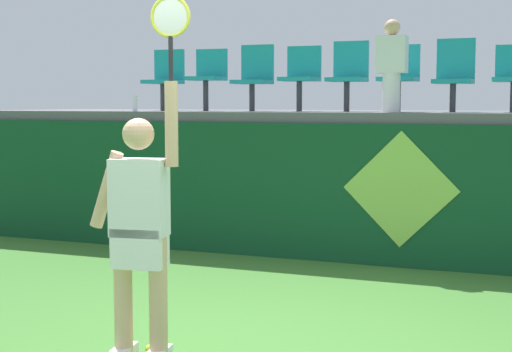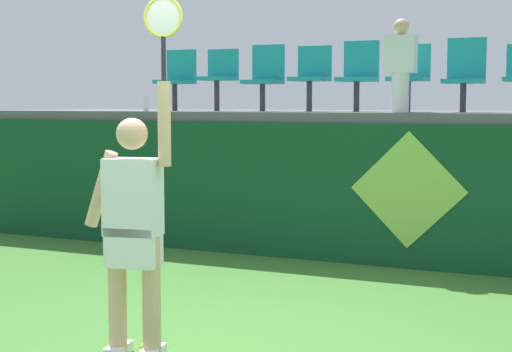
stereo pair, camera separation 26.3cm
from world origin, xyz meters
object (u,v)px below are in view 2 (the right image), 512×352
at_px(tennis_player, 134,224).
at_px(stadium_chair_6, 465,73).
at_px(stadium_chair_0, 177,77).
at_px(stadium_chair_3, 311,74).
at_px(spectator_0, 401,64).
at_px(stadium_chair_1, 219,75).
at_px(tennis_ball, 144,348).
at_px(stadium_chair_2, 265,75).
at_px(stadium_chair_5, 410,74).
at_px(stadium_chair_4, 359,73).
at_px(water_bottle, 146,103).

bearing_deg(tennis_player, stadium_chair_6, 72.22).
height_order(stadium_chair_0, stadium_chair_3, stadium_chair_0).
distance_m(tennis_player, spectator_0, 4.46).
bearing_deg(tennis_player, stadium_chair_1, 109.75).
xyz_separation_m(tennis_ball, stadium_chair_0, (-2.28, 4.52, 2.11)).
bearing_deg(stadium_chair_2, stadium_chair_0, -179.78).
distance_m(stadium_chair_0, stadium_chair_2, 1.28).
xyz_separation_m(stadium_chair_0, stadium_chair_1, (0.63, -0.01, 0.02)).
xyz_separation_m(tennis_ball, spectator_0, (0.86, 4.07, 2.20)).
relative_size(stadium_chair_0, stadium_chair_5, 1.02).
xyz_separation_m(stadium_chair_5, spectator_0, (0.00, -0.44, 0.09)).
relative_size(tennis_ball, stadium_chair_4, 0.08).
height_order(stadium_chair_2, stadium_chair_5, stadium_chair_2).
xyz_separation_m(stadium_chair_1, stadium_chair_3, (1.28, 0.00, -0.01)).
bearing_deg(water_bottle, stadium_chair_4, 13.51).
height_order(tennis_ball, stadium_chair_5, stadium_chair_5).
bearing_deg(stadium_chair_0, stadium_chair_5, -0.04).
height_order(stadium_chair_1, spectator_0, spectator_0).
bearing_deg(stadium_chair_5, stadium_chair_6, 0.90).
relative_size(stadium_chair_6, spectator_0, 0.82).
bearing_deg(stadium_chair_4, water_bottle, -166.49).
bearing_deg(spectator_0, stadium_chair_2, 166.40).
relative_size(tennis_player, stadium_chair_5, 3.14).
xyz_separation_m(stadium_chair_3, stadium_chair_6, (1.87, 0.01, -0.01)).
bearing_deg(spectator_0, stadium_chair_3, 160.17).
bearing_deg(stadium_chair_0, stadium_chair_6, 0.12).
xyz_separation_m(tennis_ball, stadium_chair_4, (0.24, 4.52, 2.13)).
xyz_separation_m(stadium_chair_2, stadium_chair_3, (0.63, -0.01, 0.00)).
distance_m(tennis_ball, stadium_chair_5, 5.05).
xyz_separation_m(stadium_chair_1, stadium_chair_6, (3.15, 0.01, -0.02)).
xyz_separation_m(tennis_ball, stadium_chair_5, (0.86, 4.51, 2.11)).
distance_m(tennis_ball, stadium_chair_6, 5.21).
height_order(stadium_chair_2, stadium_chair_6, stadium_chair_6).
bearing_deg(tennis_player, stadium_chair_0, 116.32).
relative_size(tennis_ball, stadium_chair_1, 0.08).
distance_m(tennis_ball, spectator_0, 4.70).
bearing_deg(stadium_chair_2, stadium_chair_1, -179.03).
relative_size(stadium_chair_1, stadium_chair_5, 1.01).
relative_size(stadium_chair_3, stadium_chair_6, 0.95).
xyz_separation_m(stadium_chair_4, stadium_chair_6, (1.26, 0.00, -0.02)).
xyz_separation_m(water_bottle, stadium_chair_3, (2.02, 0.62, 0.36)).
bearing_deg(tennis_ball, spectator_0, 78.10).
bearing_deg(stadium_chair_6, water_bottle, -170.72).
bearing_deg(spectator_0, tennis_player, -101.48).
xyz_separation_m(water_bottle, stadium_chair_5, (3.25, 0.62, 0.35)).
bearing_deg(stadium_chair_3, stadium_chair_1, -179.83).
bearing_deg(stadium_chair_3, spectator_0, -19.83).
xyz_separation_m(stadium_chair_4, stadium_chair_5, (0.62, -0.01, -0.02)).
relative_size(stadium_chair_5, stadium_chair_6, 0.94).
bearing_deg(tennis_ball, stadium_chair_3, 94.70).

